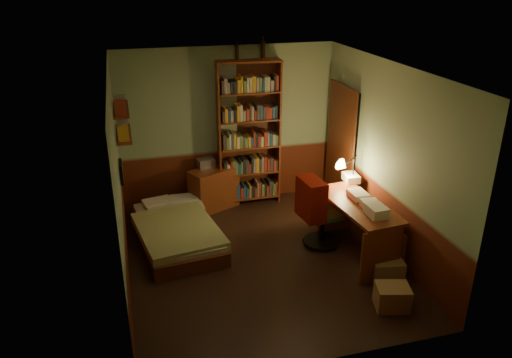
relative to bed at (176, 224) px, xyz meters
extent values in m
cube|color=black|center=(1.04, -0.81, -0.29)|extent=(3.50, 4.00, 0.02)
cube|color=silver|center=(1.04, -0.81, 2.33)|extent=(3.50, 4.00, 0.02)
cube|color=gray|center=(1.04, 1.20, 1.02)|extent=(3.50, 0.02, 2.60)
cube|color=gray|center=(-0.72, -0.81, 1.02)|extent=(0.02, 4.00, 2.60)
cube|color=gray|center=(2.80, -0.81, 1.02)|extent=(0.02, 4.00, 2.60)
cube|color=gray|center=(1.04, -2.82, 1.02)|extent=(3.50, 0.02, 2.60)
cube|color=black|center=(2.76, 0.49, 0.72)|extent=(0.06, 0.90, 2.00)
cube|color=#461E0D|center=(2.72, 0.49, 0.72)|extent=(0.02, 0.98, 2.08)
cube|color=#7D8F50|center=(0.00, 0.00, 0.00)|extent=(1.19, 1.96, 0.55)
cube|color=#642912|center=(0.73, 0.95, 0.07)|extent=(0.86, 0.67, 0.69)
cube|color=#B2B2B7|center=(0.64, 1.08, 0.48)|extent=(0.30, 0.25, 0.14)
cube|color=#642912|center=(1.36, 1.04, 0.92)|extent=(1.04, 0.39, 2.39)
cylinder|color=black|center=(1.20, 1.15, 2.22)|extent=(0.07, 0.07, 0.21)
cylinder|color=black|center=(1.62, 1.15, 2.25)|extent=(0.08, 0.08, 0.27)
cube|color=#642912|center=(2.35, -0.98, 0.11)|extent=(0.73, 1.49, 0.77)
cube|color=silver|center=(2.58, -0.26, 0.55)|extent=(0.22, 0.29, 0.11)
cone|color=black|center=(2.61, -0.26, 0.83)|extent=(0.27, 0.27, 0.67)
cube|color=#2F5A32|center=(2.00, -0.62, 0.22)|extent=(0.54, 0.49, 1.00)
cube|color=maroon|center=(1.85, -0.84, 1.00)|extent=(0.32, 0.51, 0.57)
cube|color=#642912|center=(-0.60, 0.29, 1.32)|extent=(0.20, 0.90, 0.03)
cube|color=#642912|center=(-0.60, 0.29, 1.67)|extent=(0.20, 0.90, 0.03)
cube|color=black|center=(-0.68, -0.21, 0.97)|extent=(0.04, 0.32, 0.26)
cube|color=#997348|center=(2.24, -2.22, -0.13)|extent=(0.45, 0.39, 0.29)
cube|color=#997348|center=(2.47, -1.66, -0.14)|extent=(0.44, 0.39, 0.27)
camera|label=1|loc=(-0.57, -6.45, 3.41)|focal=35.00mm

